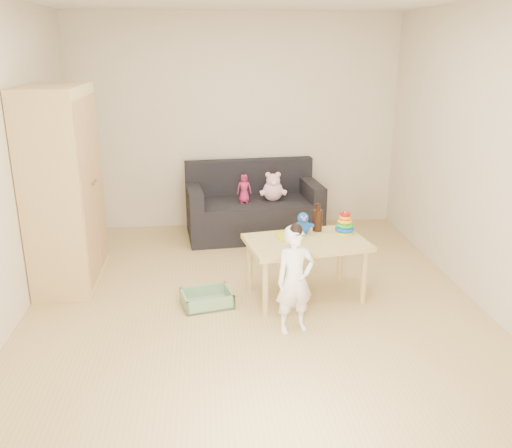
{
  "coord_description": "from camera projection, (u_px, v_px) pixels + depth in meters",
  "views": [
    {
      "loc": [
        -0.41,
        -4.45,
        2.21
      ],
      "look_at": [
        0.05,
        0.25,
        0.65
      ],
      "focal_mm": 38.0,
      "sensor_mm": 36.0,
      "label": 1
    }
  ],
  "objects": [
    {
      "name": "room",
      "position": [
        253.0,
        160.0,
        4.53
      ],
      "size": [
        4.5,
        4.5,
        4.5
      ],
      "color": "tan",
      "rests_on": "ground"
    },
    {
      "name": "wardrobe",
      "position": [
        64.0,
        188.0,
        5.08
      ],
      "size": [
        0.52,
        1.04,
        1.88
      ],
      "primitive_type": "cube",
      "color": "#D2BA73",
      "rests_on": "ground"
    },
    {
      "name": "sofa",
      "position": [
        254.0,
        218.0,
        6.57
      ],
      "size": [
        1.64,
        0.93,
        0.44
      ],
      "primitive_type": "cube",
      "rotation": [
        0.0,
        0.0,
        0.09
      ],
      "color": "black",
      "rests_on": "ground"
    },
    {
      "name": "play_table",
      "position": [
        305.0,
        269.0,
        4.93
      ],
      "size": [
        1.15,
        0.83,
        0.55
      ],
      "primitive_type": "cube",
      "rotation": [
        0.0,
        0.0,
        0.17
      ],
      "color": "#CFBC71",
      "rests_on": "ground"
    },
    {
      "name": "storage_bin",
      "position": [
        207.0,
        298.0,
        4.83
      ],
      "size": [
        0.49,
        0.41,
        0.13
      ],
      "primitive_type": null,
      "rotation": [
        0.0,
        0.0,
        0.22
      ],
      "color": "gray",
      "rests_on": "ground"
    },
    {
      "name": "toddler",
      "position": [
        295.0,
        281.0,
        4.29
      ],
      "size": [
        0.36,
        0.29,
        0.86
      ],
      "primitive_type": "imported",
      "rotation": [
        0.0,
        0.0,
        0.26
      ],
      "color": "white",
      "rests_on": "ground"
    },
    {
      "name": "pink_bear",
      "position": [
        273.0,
        189.0,
        6.45
      ],
      "size": [
        0.26,
        0.22,
        0.29
      ],
      "primitive_type": null,
      "rotation": [
        0.0,
        0.0,
        -0.01
      ],
      "color": "#FBB9D3",
      "rests_on": "sofa"
    },
    {
      "name": "doll",
      "position": [
        244.0,
        189.0,
        6.35
      ],
      "size": [
        0.17,
        0.11,
        0.33
      ],
      "primitive_type": "imported",
      "rotation": [
        0.0,
        0.0,
        0.0
      ],
      "color": "#AE2056",
      "rests_on": "sofa"
    },
    {
      "name": "ring_stacker",
      "position": [
        345.0,
        225.0,
        5.01
      ],
      "size": [
        0.18,
        0.18,
        0.2
      ],
      "color": "yellow",
      "rests_on": "play_table"
    },
    {
      "name": "brown_bottle",
      "position": [
        318.0,
        219.0,
        5.06
      ],
      "size": [
        0.09,
        0.09,
        0.26
      ],
      "color": "black",
      "rests_on": "play_table"
    },
    {
      "name": "blue_plush",
      "position": [
        303.0,
        223.0,
        4.98
      ],
      "size": [
        0.22,
        0.2,
        0.21
      ],
      "primitive_type": null,
      "rotation": [
        0.0,
        0.0,
        0.47
      ],
      "color": "blue",
      "rests_on": "play_table"
    },
    {
      "name": "wooden_figure",
      "position": [
        298.0,
        236.0,
        4.79
      ],
      "size": [
        0.06,
        0.05,
        0.12
      ],
      "primitive_type": null,
      "rotation": [
        0.0,
        0.0,
        0.45
      ],
      "color": "brown",
      "rests_on": "play_table"
    },
    {
      "name": "yellow_book",
      "position": [
        290.0,
        236.0,
        4.92
      ],
      "size": [
        0.25,
        0.25,
        0.02
      ],
      "primitive_type": "cube",
      "rotation": [
        0.0,
        0.0,
        0.12
      ],
      "color": "#C8D416",
      "rests_on": "play_table"
    }
  ]
}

